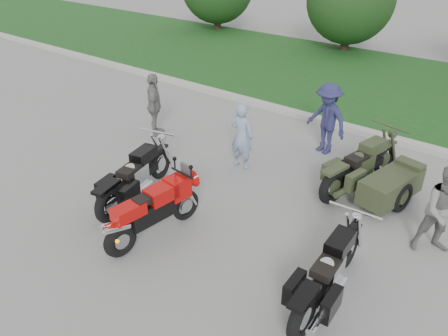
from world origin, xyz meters
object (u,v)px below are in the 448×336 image
Objects in this scene: person_grey at (445,211)px; person_denim at (327,119)px; cruiser_right at (326,277)px; person_stripe at (242,136)px; sportbike_red at (152,210)px; cruiser_left at (133,179)px; person_back at (154,105)px; cruiser_sidecar at (377,179)px.

person_denim is at bearing 111.46° from person_grey.
person_stripe reaches higher than cruiser_right.
person_stripe is 4.40m from person_grey.
sportbike_red is 1.27× the size of person_grey.
cruiser_left reaches higher than cruiser_right.
person_back is at bearing -3.44° from person_stripe.
cruiser_left is at bearing 175.08° from cruiser_right.
person_denim is (-2.23, 4.48, 0.40)m from cruiser_right.
person_grey is at bearing 172.69° from person_stripe.
cruiser_left is 1.50× the size of person_grey.
person_stripe is at bearing -132.07° from person_back.
cruiser_right is at bearing -46.90° from person_denim.
cruiser_sidecar is at bearing 60.67° from sportbike_red.
cruiser_sidecar is 1.52× the size of person_back.
person_denim reaches higher than sportbike_red.
person_grey is at bearing 9.39° from cruiser_left.
cruiser_sidecar is at bearing -125.86° from person_back.
cruiser_right is 1.39× the size of person_denim.
cruiser_sidecar is at bearing -171.41° from person_stripe.
person_stripe is (-0.28, 3.08, 0.20)m from sportbike_red.
sportbike_red is at bearing -113.44° from cruiser_sidecar.
person_back is at bearing -161.98° from cruiser_sidecar.
person_denim is (1.16, 1.87, 0.10)m from person_stripe.
sportbike_red is 3.16m from cruiser_right.
sportbike_red is 0.85× the size of cruiser_left.
person_back is (-1.92, 2.50, 0.35)m from cruiser_left.
cruiser_left is 0.97× the size of cruiser_sidecar.
person_denim is (0.89, 4.94, 0.30)m from sportbike_red.
person_stripe is (-3.40, 2.61, 0.30)m from cruiser_right.
sportbike_red is at bearing -83.60° from person_denim.
person_back reaches higher than cruiser_left.
cruiser_sidecar reaches higher than sportbike_red.
person_stripe reaches higher than cruiser_sidecar.
person_back reaches higher than person_stripe.
sportbike_red is 0.82× the size of cruiser_sidecar.
sportbike_red is at bearing -174.41° from cruiser_right.
person_stripe is at bearing 101.77° from sportbike_red.
sportbike_red reaches higher than cruiser_left.
person_grey reaches higher than sportbike_red.
cruiser_left is 1.58× the size of person_stripe.
person_back is (-6.21, 2.65, 0.36)m from cruiser_right.
person_stripe is 2.81m from person_back.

